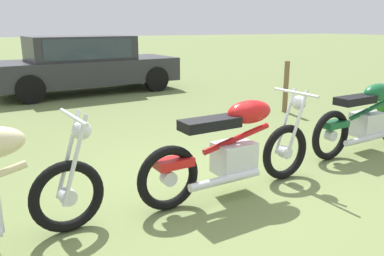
# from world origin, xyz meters

# --- Properties ---
(ground_plane) EXTENTS (120.00, 120.00, 0.00)m
(ground_plane) POSITION_xyz_m (0.00, 0.00, 0.00)
(ground_plane) COLOR olive
(motorcycle_red) EXTENTS (2.10, 0.66, 1.02)m
(motorcycle_red) POSITION_xyz_m (0.07, -0.15, 0.48)
(motorcycle_red) COLOR black
(motorcycle_red) RESTS_ON ground
(motorcycle_green) EXTENTS (2.06, 0.67, 1.02)m
(motorcycle_green) POSITION_xyz_m (2.44, 0.26, 0.48)
(motorcycle_green) COLOR black
(motorcycle_green) RESTS_ON ground
(car_charcoal) EXTENTS (4.71, 2.28, 1.43)m
(car_charcoal) POSITION_xyz_m (-0.18, 6.78, 0.80)
(car_charcoal) COLOR #2D2D33
(car_charcoal) RESTS_ON ground
(fence_post_wooden) EXTENTS (0.10, 0.10, 1.02)m
(fence_post_wooden) POSITION_xyz_m (3.00, 2.71, 0.51)
(fence_post_wooden) COLOR brown
(fence_post_wooden) RESTS_ON ground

